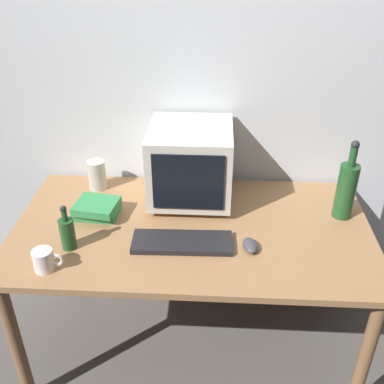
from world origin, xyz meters
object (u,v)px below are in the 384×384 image
object	(u,v)px
bottle_short	(67,232)
mug	(44,260)
computer_mouse	(250,245)
metal_canister	(97,175)
book_stack	(97,208)
bottle_tall	(346,189)
keyboard	(182,242)
crt_monitor	(191,163)

from	to	relation	value
bottle_short	mug	size ratio (longest dim) A/B	1.71
mug	bottle_short	bearing A→B (deg)	69.23
computer_mouse	mug	world-z (taller)	mug
computer_mouse	metal_canister	size ratio (longest dim) A/B	0.67
book_stack	mug	world-z (taller)	mug
bottle_tall	mug	xyz separation A→B (m)	(-1.24, -0.44, -0.10)
keyboard	computer_mouse	size ratio (longest dim) A/B	4.20
bottle_short	bottle_tall	bearing A→B (deg)	14.34
book_stack	mug	distance (m)	0.40
book_stack	computer_mouse	bearing A→B (deg)	-16.95
keyboard	mug	size ratio (longest dim) A/B	3.50
computer_mouse	metal_canister	distance (m)	0.88
keyboard	metal_canister	xyz separation A→B (m)	(-0.46, 0.44, 0.06)
book_stack	metal_canister	world-z (taller)	metal_canister
bottle_tall	bottle_short	bearing A→B (deg)	-165.66
computer_mouse	bottle_tall	world-z (taller)	bottle_tall
keyboard	bottle_tall	distance (m)	0.77
crt_monitor	bottle_tall	bearing A→B (deg)	-8.89
keyboard	crt_monitor	bearing A→B (deg)	86.42
computer_mouse	bottle_short	distance (m)	0.75
bottle_tall	metal_canister	distance (m)	1.19
bottle_short	mug	distance (m)	0.15
crt_monitor	book_stack	distance (m)	0.48
computer_mouse	book_stack	size ratio (longest dim) A/B	0.48
crt_monitor	metal_canister	world-z (taller)	crt_monitor
mug	computer_mouse	bearing A→B (deg)	12.11
bottle_short	book_stack	distance (m)	0.25
keyboard	book_stack	world-z (taller)	book_stack
keyboard	book_stack	size ratio (longest dim) A/B	2.03
bottle_tall	mug	world-z (taller)	bottle_tall
crt_monitor	bottle_short	distance (m)	0.64
computer_mouse	mug	xyz separation A→B (m)	(-0.80, -0.17, 0.03)
bottle_tall	mug	distance (m)	1.32
computer_mouse	book_stack	xyz separation A→B (m)	(-0.69, 0.21, 0.02)
book_stack	bottle_tall	bearing A→B (deg)	3.13
crt_monitor	mug	size ratio (longest dim) A/B	3.24
metal_canister	bottle_short	bearing A→B (deg)	-90.79
computer_mouse	bottle_tall	xyz separation A→B (m)	(0.43, 0.27, 0.13)
bottle_tall	metal_canister	xyz separation A→B (m)	(-1.18, 0.19, -0.07)
computer_mouse	metal_canister	xyz separation A→B (m)	(-0.74, 0.46, 0.06)
keyboard	bottle_short	size ratio (longest dim) A/B	2.05
book_stack	mug	bearing A→B (deg)	-106.75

